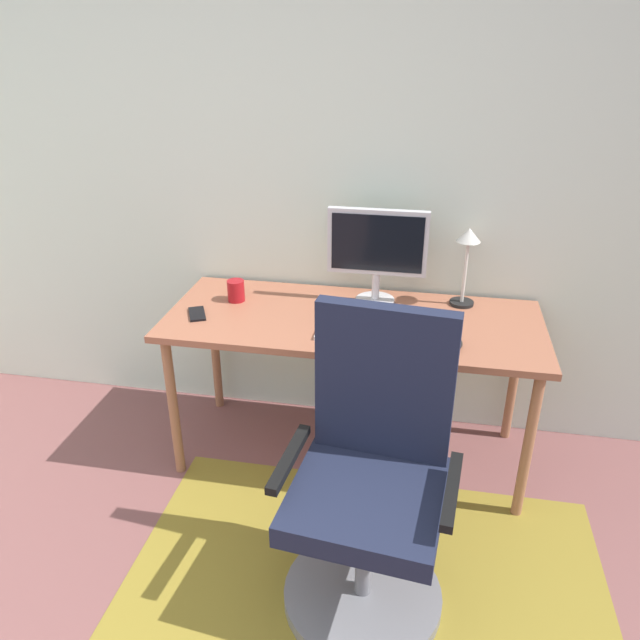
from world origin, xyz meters
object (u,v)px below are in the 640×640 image
office_chair (370,496)px  coffee_cup (236,291)px  keyboard (368,336)px  desk (353,331)px  computer_mouse (455,343)px  desk_lamp (467,252)px  cell_phone (197,314)px  monitor (377,248)px

office_chair → coffee_cup: bearing=136.7°
coffee_cup → office_chair: bearing=-49.5°
keyboard → office_chair: size_ratio=0.40×
desk → computer_mouse: 0.48m
desk_lamp → office_chair: 1.19m
keyboard → coffee_cup: bearing=157.9°
cell_phone → computer_mouse: bearing=-30.3°
monitor → coffee_cup: bearing=-170.2°
cell_phone → desk_lamp: 1.23m
desk_lamp → office_chair: bearing=-106.5°
keyboard → coffee_cup: 0.70m
computer_mouse → office_chair: 0.71m
keyboard → office_chair: (0.08, -0.59, -0.31)m
computer_mouse → desk_lamp: (0.04, 0.43, 0.24)m
keyboard → coffee_cup: size_ratio=4.35×
desk → office_chair: (0.17, -0.77, -0.23)m
desk → office_chair: office_chair is taller
cell_phone → desk_lamp: bearing=-9.4°
monitor → desk_lamp: size_ratio=1.23×
coffee_cup → office_chair: size_ratio=0.09×
cell_phone → office_chair: (0.85, -0.67, -0.31)m
cell_phone → keyboard: bearing=-31.3°
computer_mouse → coffee_cup: (-0.99, 0.28, 0.03)m
cell_phone → office_chair: office_chair is taller
desk → coffee_cup: (-0.56, 0.09, 0.12)m
coffee_cup → cell_phone: bearing=-124.1°
computer_mouse → cell_phone: (-1.12, 0.09, -0.01)m
coffee_cup → office_chair: (0.73, -0.86, -0.35)m
monitor → desk_lamp: monitor is taller
keyboard → office_chair: 0.67m
computer_mouse → coffee_cup: bearing=164.5°
cell_phone → office_chair: 1.13m
keyboard → cell_phone: (-0.77, 0.08, -0.00)m
office_chair → cell_phone: bearing=148.0°
desk_lamp → keyboard: bearing=-132.9°
monitor → office_chair: bearing=-84.3°
cell_phone → monitor: bearing=-4.4°
desk → keyboard: (0.09, -0.18, 0.08)m
cell_phone → desk_lamp: desk_lamp is taller
keyboard → monitor: bearing=91.8°
computer_mouse → office_chair: office_chair is taller
desk → desk_lamp: bearing=26.6°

